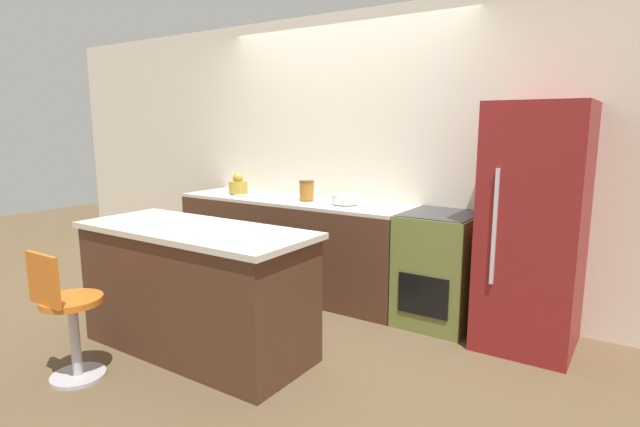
{
  "coord_description": "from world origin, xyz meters",
  "views": [
    {
      "loc": [
        2.45,
        -3.41,
        1.58
      ],
      "look_at": [
        0.44,
        -0.38,
        0.94
      ],
      "focal_mm": 28.0,
      "sensor_mm": 36.0,
      "label": 1
    }
  ],
  "objects_px": {
    "oven_range": "(439,268)",
    "kettle": "(238,185)",
    "mixing_bowl": "(345,199)",
    "refrigerator": "(534,227)",
    "stool_chair": "(68,320)"
  },
  "relations": [
    {
      "from": "refrigerator",
      "to": "kettle",
      "type": "height_order",
      "value": "refrigerator"
    },
    {
      "from": "stool_chair",
      "to": "kettle",
      "type": "relative_size",
      "value": 4.07
    },
    {
      "from": "stool_chair",
      "to": "mixing_bowl",
      "type": "height_order",
      "value": "mixing_bowl"
    },
    {
      "from": "oven_range",
      "to": "kettle",
      "type": "distance_m",
      "value": 2.21
    },
    {
      "from": "kettle",
      "to": "stool_chair",
      "type": "bearing_deg",
      "value": -75.26
    },
    {
      "from": "kettle",
      "to": "mixing_bowl",
      "type": "height_order",
      "value": "kettle"
    },
    {
      "from": "refrigerator",
      "to": "stool_chair",
      "type": "distance_m",
      "value": 3.15
    },
    {
      "from": "oven_range",
      "to": "refrigerator",
      "type": "xyz_separation_m",
      "value": [
        0.69,
        -0.03,
        0.42
      ]
    },
    {
      "from": "refrigerator",
      "to": "oven_range",
      "type": "bearing_deg",
      "value": 177.13
    },
    {
      "from": "oven_range",
      "to": "refrigerator",
      "type": "distance_m",
      "value": 0.81
    },
    {
      "from": "mixing_bowl",
      "to": "oven_range",
      "type": "bearing_deg",
      "value": 0.55
    },
    {
      "from": "kettle",
      "to": "mixing_bowl",
      "type": "distance_m",
      "value": 1.26
    },
    {
      "from": "oven_range",
      "to": "kettle",
      "type": "bearing_deg",
      "value": -179.78
    },
    {
      "from": "stool_chair",
      "to": "mixing_bowl",
      "type": "distance_m",
      "value": 2.34
    },
    {
      "from": "refrigerator",
      "to": "stool_chair",
      "type": "height_order",
      "value": "refrigerator"
    }
  ]
}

